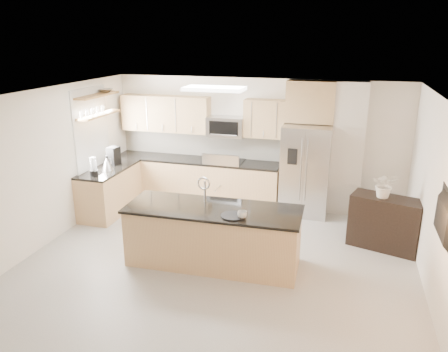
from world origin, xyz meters
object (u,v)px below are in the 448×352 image
(microwave, at_px, (226,127))
(kettle, at_px, (107,164))
(refrigerator, at_px, (305,170))
(flower_vase, at_px, (386,178))
(coffee_maker, at_px, (114,156))
(television, at_px, (440,220))
(bowl, at_px, (106,90))
(blender, at_px, (94,168))
(range, at_px, (224,182))
(credenza, at_px, (385,223))
(platter, at_px, (233,216))
(island, at_px, (213,236))
(cup, at_px, (242,215))

(microwave, height_order, kettle, microwave)
(refrigerator, relative_size, flower_vase, 2.76)
(refrigerator, xyz_separation_m, kettle, (-3.68, -1.13, 0.16))
(coffee_maker, distance_m, television, 6.07)
(kettle, height_order, coffee_maker, coffee_maker)
(bowl, bearing_deg, kettle, -67.92)
(blender, bearing_deg, television, -15.59)
(range, distance_m, bowl, 3.02)
(microwave, bearing_deg, coffee_maker, -156.28)
(refrigerator, height_order, coffee_maker, refrigerator)
(credenza, height_order, bowl, bowl)
(platter, bearing_deg, flower_vase, 35.09)
(kettle, bearing_deg, range, 30.18)
(platter, bearing_deg, microwave, 107.58)
(credenza, bearing_deg, coffee_maker, -168.04)
(island, relative_size, kettle, 9.42)
(cup, distance_m, coffee_maker, 3.70)
(platter, distance_m, flower_vase, 2.63)
(cup, xyz_separation_m, bowl, (-3.29, 2.13, 1.41))
(platter, xyz_separation_m, coffee_maker, (-3.00, 1.93, 0.16))
(refrigerator, height_order, cup, refrigerator)
(platter, bearing_deg, credenza, 34.31)
(cup, bearing_deg, refrigerator, 77.13)
(refrigerator, relative_size, credenza, 1.60)
(bowl, bearing_deg, refrigerator, 8.39)
(television, bearing_deg, island, 78.11)
(microwave, relative_size, island, 0.28)
(refrigerator, relative_size, blender, 5.08)
(platter, xyz_separation_m, bowl, (-3.15, 2.10, 1.45))
(microwave, xyz_separation_m, island, (0.53, -2.62, -1.17))
(microwave, bearing_deg, refrigerator, -5.86)
(refrigerator, xyz_separation_m, cup, (-0.62, -2.70, 0.09))
(platter, height_order, television, television)
(platter, xyz_separation_m, kettle, (-2.93, 1.55, 0.11))
(range, relative_size, refrigerator, 0.64)
(television, bearing_deg, refrigerator, 31.04)
(range, xyz_separation_m, island, (0.53, -2.49, -0.01))
(blender, bearing_deg, credenza, 3.78)
(credenza, bearing_deg, kettle, -163.86)
(television, bearing_deg, range, 48.36)
(blender, xyz_separation_m, bowl, (-0.17, 0.94, 1.31))
(credenza, distance_m, television, 2.14)
(range, height_order, cup, range)
(credenza, relative_size, kettle, 3.90)
(range, xyz_separation_m, microwave, (0.00, 0.12, 1.16))
(blender, height_order, coffee_maker, coffee_maker)
(microwave, distance_m, platter, 3.07)
(range, bearing_deg, platter, -71.67)
(island, xyz_separation_m, blender, (-2.61, 0.93, 0.61))
(bowl, bearing_deg, platter, -33.70)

